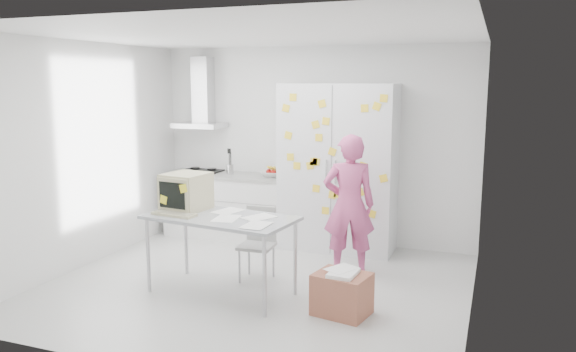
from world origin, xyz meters
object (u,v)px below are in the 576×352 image
(desk, at_px, (198,203))
(chair, at_px, (259,239))
(person, at_px, (349,205))
(cardboard_box, at_px, (342,293))

(desk, bearing_deg, chair, 51.28)
(desk, bearing_deg, person, 42.28)
(chair, bearing_deg, desk, -139.44)
(desk, height_order, cardboard_box, desk)
(person, relative_size, chair, 2.00)
(cardboard_box, bearing_deg, chair, 150.82)
(person, distance_m, cardboard_box, 1.34)
(desk, bearing_deg, cardboard_box, 1.24)
(person, height_order, cardboard_box, person)
(chair, bearing_deg, cardboard_box, -32.97)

